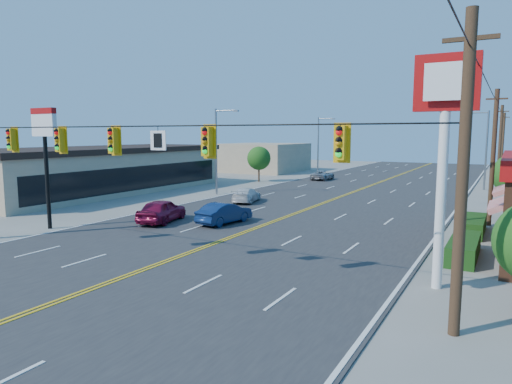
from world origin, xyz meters
The scene contains 19 objects.
ground centered at (0.00, 0.00, 0.00)m, with size 160.00×160.00×0.00m, color gray.
road centered at (0.00, 20.00, 0.03)m, with size 20.00×120.00×0.06m, color #2D2D30.
signal_span centered at (-0.12, 0.00, 4.89)m, with size 24.32×0.34×9.00m.
kfc_pylon centered at (11.00, 4.00, 6.04)m, with size 2.20×0.36×8.50m.
strip_mall centered at (-22.00, 18.00, 2.25)m, with size 10.40×26.40×4.40m.
pizza_hut_sign centered at (-11.00, 4.00, 5.18)m, with size 1.90×0.30×6.85m.
streetlight_se centered at (10.79, 14.00, 4.51)m, with size 2.55×0.25×8.00m.
streetlight_ne centered at (10.79, 38.00, 4.51)m, with size 2.55×0.25×8.00m.
streetlight_sw centered at (-10.79, 22.00, 4.51)m, with size 2.55×0.25×8.00m.
streetlight_nw centered at (-10.79, 48.00, 4.51)m, with size 2.55×0.25×8.00m.
utility_pole_near centered at (12.20, 18.00, 4.20)m, with size 0.28×0.28×8.40m, color #47301E.
utility_pole_mid centered at (12.20, 36.00, 4.20)m, with size 0.28×0.28×8.40m, color #47301E.
utility_pole_far centered at (12.20, 54.00, 4.20)m, with size 0.28×0.28×8.40m, color #47301E.
tree_west centered at (-13.00, 34.00, 2.79)m, with size 2.80×2.80×4.20m.
bld_west_far centered at (-20.00, 48.00, 2.10)m, with size 11.00×12.00×4.20m, color tan.
car_magenta centered at (-6.26, 8.70, 0.75)m, with size 1.76×4.38×1.49m, color maroon.
car_blue centered at (-2.47, 10.25, 0.67)m, with size 1.41×4.05×1.33m, color navy.
car_white centered at (-5.85, 18.79, 0.59)m, with size 1.67×4.10×1.19m, color silver.
car_silver centered at (-6.88, 39.17, 0.57)m, with size 1.91×4.13×1.15m, color #9C9CA1.
Camera 1 is at (13.09, -13.61, 5.71)m, focal length 32.00 mm.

